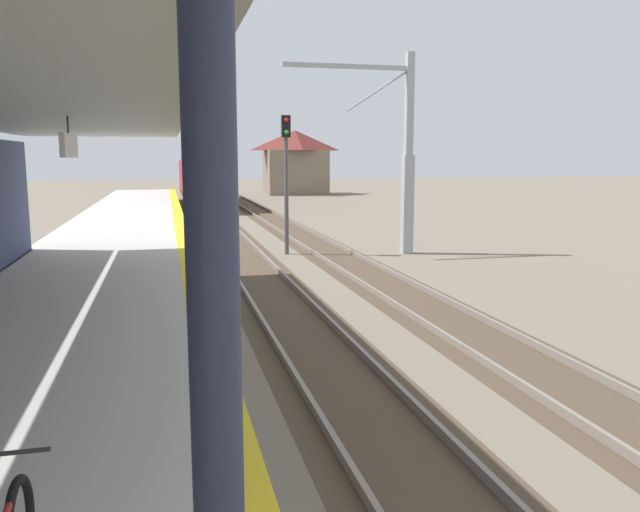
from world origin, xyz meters
TOP-DOWN VIEW (x-y plane):
  - station_platform at (-2.50, 16.00)m, footprint 5.00×80.00m
  - track_pair_nearest_platform at (1.90, 20.00)m, footprint 2.34×120.00m
  - track_pair_middle at (5.30, 20.00)m, footprint 2.34×120.00m
  - approaching_train at (1.90, 49.49)m, footprint 2.93×19.60m
  - rail_signal_post at (3.63, 21.96)m, footprint 0.32×0.34m
  - catenary_pylon_far_side at (7.84, 21.10)m, footprint 5.00×0.40m
  - distant_trackside_house at (12.04, 61.85)m, footprint 6.60×5.28m

SIDE VIEW (x-z plane):
  - track_pair_nearest_platform at x=1.90m, z-range -0.03..0.13m
  - track_pair_middle at x=5.30m, z-range -0.03..0.13m
  - station_platform at x=-2.50m, z-range 0.00..0.90m
  - approaching_train at x=1.90m, z-range -0.20..4.56m
  - rail_signal_post at x=3.63m, z-range 0.59..5.79m
  - distant_trackside_house at x=12.04m, z-range 0.14..6.54m
  - catenary_pylon_far_side at x=7.84m, z-range -0.15..7.35m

